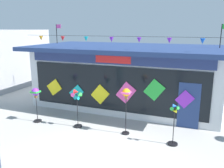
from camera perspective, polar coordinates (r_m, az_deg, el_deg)
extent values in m
plane|color=#ADAAA5|center=(8.30, -2.76, -17.24)|extent=(80.00, 80.00, 0.00)
cube|color=silver|center=(13.21, 3.82, 1.70)|extent=(9.58, 4.48, 3.10)
cube|color=navy|center=(12.52, 3.27, 8.71)|extent=(9.98, 5.42, 0.20)
cube|color=navy|center=(10.87, 0.27, 5.96)|extent=(8.81, 0.08, 0.47)
cube|color=red|center=(10.84, 0.21, 5.94)|extent=(1.72, 0.04, 0.33)
cube|color=black|center=(11.15, 0.28, -1.15)|extent=(8.62, 0.06, 2.15)
cube|color=navy|center=(10.58, 18.04, -5.04)|extent=(0.90, 0.07, 2.00)
cube|color=yellow|center=(12.67, -13.78, -0.79)|extent=(0.93, 0.03, 0.91)
cube|color=#19B7BC|center=(12.01, -8.61, -2.02)|extent=(0.84, 0.03, 0.82)
cube|color=yellow|center=(11.43, -2.90, -2.53)|extent=(1.00, 0.03, 1.01)
cube|color=#EA4CA3|center=(10.91, 3.38, -2.10)|extent=(1.00, 0.03, 1.05)
cube|color=green|center=(10.53, 10.18, -1.42)|extent=(0.98, 0.03, 1.01)
cube|color=purple|center=(10.45, 17.18, -3.54)|extent=(0.81, 0.03, 0.82)
cylinder|color=black|center=(10.60, -0.13, 11.49)|extent=(9.20, 0.01, 0.01)
cone|color=orange|center=(12.49, -16.77, 10.59)|extent=(0.20, 0.20, 0.22)
cone|color=red|center=(11.76, -11.83, 10.72)|extent=(0.20, 0.20, 0.22)
cone|color=#19B7BC|center=(11.12, -6.28, 10.78)|extent=(0.20, 0.20, 0.22)
cone|color=purple|center=(10.60, -0.13, 10.73)|extent=(0.20, 0.20, 0.22)
cone|color=purple|center=(10.21, 6.58, 10.54)|extent=(0.20, 0.20, 0.22)
cone|color=purple|center=(9.96, 13.70, 10.19)|extent=(0.20, 0.20, 0.22)
cone|color=blue|center=(9.87, 21.05, 9.65)|extent=(0.20, 0.20, 0.22)
cylinder|color=black|center=(14.94, -13.24, 11.70)|extent=(0.04, 0.04, 1.13)
cube|color=#EA4CA3|center=(14.84, -12.81, 13.44)|extent=(0.32, 0.02, 0.22)
cylinder|color=black|center=(12.36, 24.85, 10.48)|extent=(0.04, 0.04, 1.11)
cylinder|color=black|center=(11.57, -17.51, -8.51)|extent=(0.36, 0.36, 0.06)
cylinder|color=black|center=(11.37, -17.73, -5.70)|extent=(0.03, 0.03, 1.26)
sphere|color=purple|center=(11.14, -18.02, -1.80)|extent=(0.34, 0.34, 0.34)
cube|color=green|center=(11.14, -18.02, -1.80)|extent=(0.35, 0.35, 0.07)
cube|color=brown|center=(11.20, -17.93, -2.93)|extent=(0.10, 0.10, 0.10)
cylinder|color=black|center=(10.61, -8.21, -10.05)|extent=(0.37, 0.37, 0.06)
cylinder|color=black|center=(10.35, -8.35, -6.45)|extent=(0.03, 0.03, 1.48)
cylinder|color=black|center=(10.09, -8.60, -2.58)|extent=(0.06, 0.04, 0.06)
cone|color=green|center=(10.03, -7.95, -2.66)|extent=(0.19, 0.20, 0.19)
cone|color=red|center=(10.05, -8.62, -1.87)|extent=(0.20, 0.19, 0.19)
cone|color=#EA4CA3|center=(10.15, -9.24, -2.50)|extent=(0.19, 0.20, 0.19)
cone|color=#19B7BC|center=(10.13, -8.57, -3.29)|extent=(0.20, 0.19, 0.19)
cylinder|color=black|center=(9.88, 3.32, -11.77)|extent=(0.30, 0.30, 0.06)
cylinder|color=black|center=(9.58, 3.38, -7.60)|extent=(0.03, 0.03, 1.60)
sphere|color=orange|center=(9.27, 3.46, -2.05)|extent=(0.32, 0.32, 0.32)
cube|color=#EA4CA3|center=(9.27, 3.46, -2.05)|extent=(0.33, 0.33, 0.07)
cube|color=brown|center=(9.34, 3.44, -3.36)|extent=(0.10, 0.10, 0.10)
cylinder|color=black|center=(9.32, 14.43, -13.82)|extent=(0.37, 0.37, 0.06)
cylinder|color=black|center=(9.03, 14.69, -9.95)|extent=(0.03, 0.03, 1.43)
cylinder|color=black|center=(8.74, 14.94, -5.75)|extent=(0.06, 0.04, 0.06)
cone|color=green|center=(8.73, 15.54, -5.80)|extent=(0.13, 0.14, 0.13)
cone|color=blue|center=(8.71, 14.97, -5.17)|extent=(0.14, 0.13, 0.13)
cone|color=green|center=(8.75, 14.33, -5.69)|extent=(0.13, 0.14, 0.13)
cone|color=yellow|center=(8.77, 14.90, -6.32)|extent=(0.14, 0.13, 0.13)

